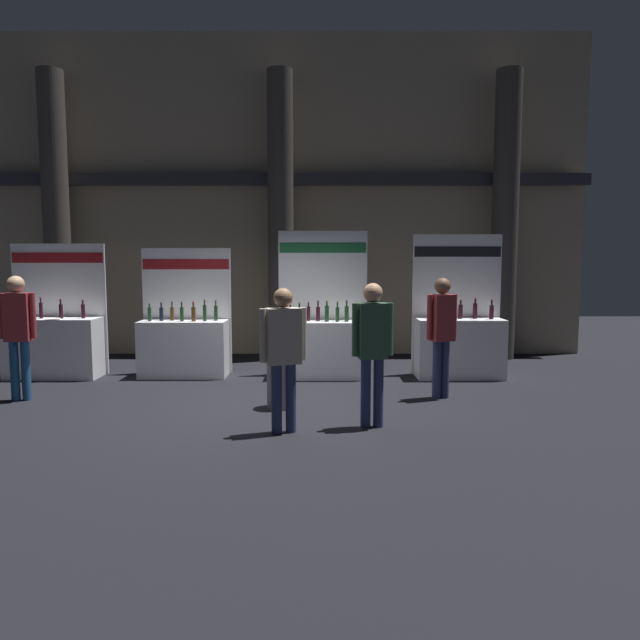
{
  "coord_description": "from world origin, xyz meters",
  "views": [
    {
      "loc": [
        0.8,
        -8.22,
        2.05
      ],
      "look_at": [
        0.79,
        0.91,
        1.1
      ],
      "focal_mm": 33.03,
      "sensor_mm": 36.0,
      "label": 1
    }
  ],
  "objects": [
    {
      "name": "exhibitor_booth_0",
      "position": [
        -3.82,
        1.89,
        0.61
      ],
      "size": [
        1.64,
        0.72,
        2.32
      ],
      "color": "white",
      "rests_on": "ground_plane"
    },
    {
      "name": "visitor_2",
      "position": [
        -3.55,
        0.19,
        1.08
      ],
      "size": [
        0.5,
        0.28,
        1.81
      ],
      "rotation": [
        0.0,
        0.0,
        0.14
      ],
      "color": "navy",
      "rests_on": "ground_plane"
    },
    {
      "name": "visitor_3",
      "position": [
        1.44,
        -1.18,
        1.04
      ],
      "size": [
        0.5,
        0.26,
        1.77
      ],
      "rotation": [
        0.0,
        0.0,
        3.29
      ],
      "color": "navy",
      "rests_on": "ground_plane"
    },
    {
      "name": "hall_colonnade",
      "position": [
        0.0,
        4.43,
        3.29
      ],
      "size": [
        12.83,
        1.07,
        6.73
      ],
      "color": "gray",
      "rests_on": "ground_plane"
    },
    {
      "name": "visitor_1",
      "position": [
        2.58,
        0.33,
        1.06
      ],
      "size": [
        0.47,
        0.34,
        1.78
      ],
      "rotation": [
        0.0,
        0.0,
        3.48
      ],
      "color": "navy",
      "rests_on": "ground_plane"
    },
    {
      "name": "exhibitor_booth_2",
      "position": [
        0.85,
        1.92,
        0.62
      ],
      "size": [
        1.57,
        0.66,
        2.54
      ],
      "color": "white",
      "rests_on": "ground_plane"
    },
    {
      "name": "trash_bin",
      "position": [
        0.26,
        -0.23,
        0.35
      ],
      "size": [
        0.39,
        0.39,
        0.7
      ],
      "color": "slate",
      "rests_on": "ground_plane"
    },
    {
      "name": "ground_plane",
      "position": [
        0.0,
        0.0,
        0.0
      ],
      "size": [
        25.66,
        25.66,
        0.0
      ],
      "primitive_type": "plane",
      "color": "black"
    },
    {
      "name": "visitor_0",
      "position": [
        0.37,
        -1.41,
        1.02
      ],
      "size": [
        0.54,
        0.32,
        1.72
      ],
      "rotation": [
        0.0,
        0.0,
        3.46
      ],
      "color": "navy",
      "rests_on": "ground_plane"
    },
    {
      "name": "exhibitor_booth_3",
      "position": [
        3.22,
        1.89,
        0.62
      ],
      "size": [
        1.56,
        0.66,
        2.48
      ],
      "color": "white",
      "rests_on": "ground_plane"
    },
    {
      "name": "exhibitor_booth_1",
      "position": [
        -1.58,
        1.99,
        0.58
      ],
      "size": [
        1.58,
        0.66,
        2.24
      ],
      "color": "white",
      "rests_on": "ground_plane"
    }
  ]
}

